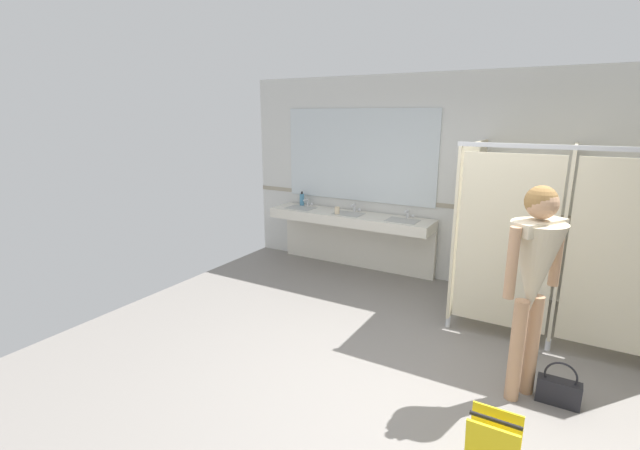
% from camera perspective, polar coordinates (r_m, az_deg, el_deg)
% --- Properties ---
extents(ground_plane, '(6.80, 6.04, 0.10)m').
position_cam_1_polar(ground_plane, '(3.99, 9.55, -20.99)').
color(ground_plane, gray).
extents(wall_back, '(6.80, 0.12, 2.76)m').
position_cam_1_polar(wall_back, '(6.02, 19.65, 5.20)').
color(wall_back, silver).
rests_on(wall_back, ground_plane).
extents(wall_back_tile_band, '(6.80, 0.01, 0.06)m').
position_cam_1_polar(wall_back_tile_band, '(6.02, 19.27, 2.02)').
color(wall_back_tile_band, '#9E937F').
rests_on(wall_back_tile_band, wall_back).
extents(vanity_counter, '(2.43, 0.53, 0.96)m').
position_cam_1_polar(vanity_counter, '(6.44, 4.11, -0.38)').
color(vanity_counter, silver).
rests_on(vanity_counter, ground_plane).
extents(mirror_panel, '(2.33, 0.02, 1.31)m').
position_cam_1_polar(mirror_panel, '(6.43, 5.03, 8.98)').
color(mirror_panel, silver).
rests_on(mirror_panel, wall_back).
extents(bathroom_stalls, '(1.99, 1.39, 1.97)m').
position_cam_1_polar(bathroom_stalls, '(5.04, 29.00, -1.43)').
color(bathroom_stalls, beige).
rests_on(bathroom_stalls, ground_plane).
extents(person_standing, '(0.55, 0.55, 1.73)m').
position_cam_1_polar(person_standing, '(3.72, 26.02, -4.94)').
color(person_standing, tan).
rests_on(person_standing, ground_plane).
extents(handbag, '(0.32, 0.11, 0.36)m').
position_cam_1_polar(handbag, '(4.16, 28.55, -18.31)').
color(handbag, black).
rests_on(handbag, ground_plane).
extents(soap_dispenser, '(0.07, 0.07, 0.22)m').
position_cam_1_polar(soap_dispenser, '(6.86, -2.36, 3.34)').
color(soap_dispenser, teal).
rests_on(soap_dispenser, vanity_counter).
extents(paper_cup, '(0.07, 0.07, 0.11)m').
position_cam_1_polar(paper_cup, '(6.25, 2.23, 1.88)').
color(paper_cup, beige).
rests_on(paper_cup, vanity_counter).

